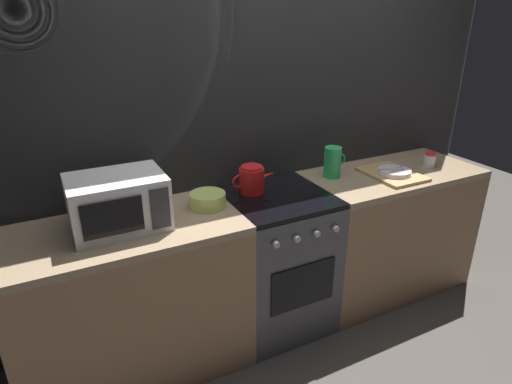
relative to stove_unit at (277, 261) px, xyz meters
name	(u,v)px	position (x,y,z in m)	size (l,w,h in m)	color
ground_plane	(276,318)	(0.00, 0.00, -0.45)	(8.00, 8.00, 0.00)	#47423D
back_wall	(254,133)	(0.00, 0.32, 0.75)	(3.60, 0.05, 2.40)	gray
counter_left	(133,301)	(-0.90, 0.00, 0.00)	(1.20, 0.60, 0.90)	#997251
stove_unit	(277,261)	(0.00, 0.00, 0.00)	(0.60, 0.63, 0.90)	#4C4C51
counter_right	(386,230)	(0.90, 0.00, 0.00)	(1.20, 0.60, 0.90)	#997251
microwave	(118,202)	(-0.91, 0.02, 0.59)	(0.46, 0.35, 0.27)	white
kettle	(252,179)	(-0.12, 0.12, 0.53)	(0.28, 0.15, 0.17)	red
mixing_bowl	(208,200)	(-0.43, 0.04, 0.49)	(0.20, 0.20, 0.08)	#B7D166
pitcher	(333,162)	(0.46, 0.11, 0.55)	(0.16, 0.11, 0.20)	green
dish_pile	(393,173)	(0.83, -0.06, 0.47)	(0.30, 0.40, 0.06)	tan
spice_jar	(430,160)	(1.18, -0.04, 0.50)	(0.08, 0.08, 0.10)	silver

